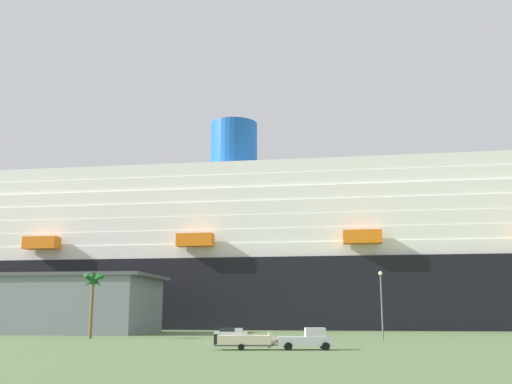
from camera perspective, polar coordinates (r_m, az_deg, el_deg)
The scene contains 8 objects.
ground_plane at distance 111.43m, azimuth 1.76°, elevation -13.26°, with size 600.00×600.00×0.00m, color #567042.
cruise_ship at distance 145.12m, azimuth 10.06°, elevation -6.40°, with size 247.02×43.42×57.25m.
pickup_truck at distance 63.11m, azimuth 4.92°, elevation -13.75°, with size 5.90×3.20×2.20m.
small_boat_on_trailer at distance 62.82m, azimuth -0.52°, elevation -13.87°, with size 7.43×3.13×2.15m.
palm_tree at distance 92.56m, azimuth -15.21°, elevation -8.52°, with size 3.43×3.19×9.48m.
street_lamp at distance 85.30m, azimuth 11.80°, elevation -9.63°, with size 0.56×0.56×9.30m.
parked_car_yellow_taxi at distance 109.73m, azimuth -14.26°, elevation -12.52°, with size 4.41×2.19×1.58m.
parked_car_silver_sedan at distance 88.13m, azimuth -2.41°, elevation -13.22°, with size 4.95×2.51×1.58m.
Camera 1 is at (19.04, -79.73, 3.75)m, focal length 42.17 mm.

